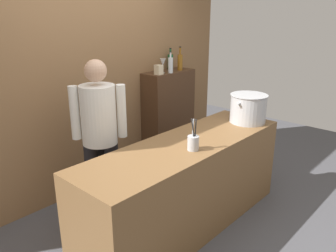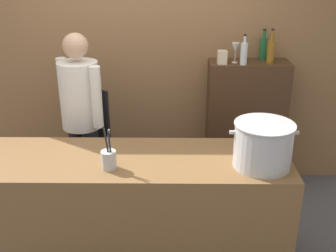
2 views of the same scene
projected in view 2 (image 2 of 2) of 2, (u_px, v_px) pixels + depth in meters
The scene contains 11 objects.
brick_back_panel at pixel (138, 37), 3.99m from camera, with size 4.40×0.10×3.00m, color olive.
prep_counter at pixel (128, 211), 3.11m from camera, with size 2.35×0.70×0.90m, color brown.
bar_cabinet at pixel (245, 126), 4.12m from camera, with size 0.76×0.32×1.31m, color #472D1C.
chef at pixel (82, 113), 3.58m from camera, with size 0.45×0.43×1.66m.
stockpot_large at pixel (263, 145), 2.77m from camera, with size 0.46×0.41×0.31m.
utensil_crock at pixel (109, 159), 2.77m from camera, with size 0.10×0.10×0.30m.
wine_bottle_amber at pixel (271, 51), 3.77m from camera, with size 0.07×0.07×0.32m.
wine_bottle_green at pixel (263, 48), 3.90m from camera, with size 0.08×0.08×0.29m.
wine_bottle_clear at pixel (244, 53), 3.72m from camera, with size 0.06×0.06×0.28m.
wine_glass_short at pixel (236, 48), 3.78m from camera, with size 0.08×0.08×0.19m.
spice_tin_cream at pixel (222, 57), 3.77m from camera, with size 0.09×0.09×0.12m, color beige.
Camera 2 is at (0.33, -2.61, 2.26)m, focal length 43.94 mm.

